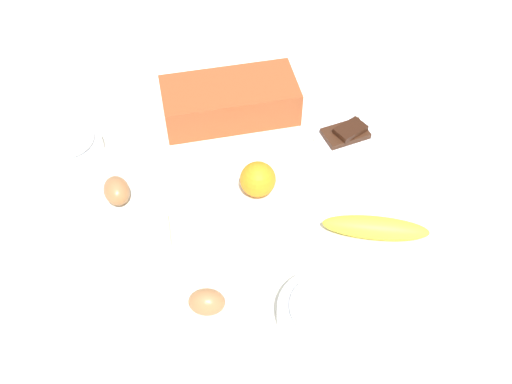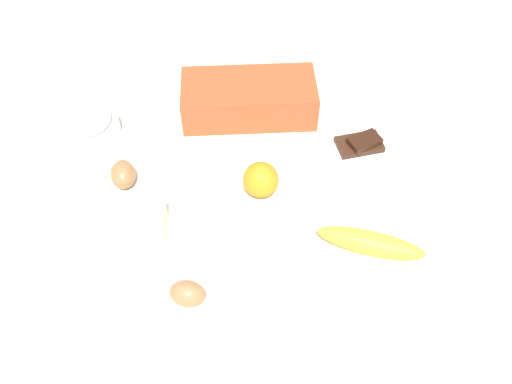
{
  "view_description": "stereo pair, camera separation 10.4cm",
  "coord_description": "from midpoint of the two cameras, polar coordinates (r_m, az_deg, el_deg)",
  "views": [
    {
      "loc": [
        -0.25,
        -0.61,
        0.85
      ],
      "look_at": [
        0.0,
        0.0,
        0.04
      ],
      "focal_mm": 40.14,
      "sensor_mm": 36.0,
      "label": 1
    },
    {
      "loc": [
        -0.15,
        -0.65,
        0.85
      ],
      "look_at": [
        0.0,
        0.0,
        0.04
      ],
      "focal_mm": 40.14,
      "sensor_mm": 36.0,
      "label": 2
    }
  ],
  "objects": [
    {
      "name": "sugar_bowl",
      "position": [
        0.92,
        3.55,
        -12.01
      ],
      "size": [
        0.15,
        0.15,
        0.07
      ],
      "color": "white",
      "rests_on": "ground_plane"
    },
    {
      "name": "egg_near_butter",
      "position": [
        1.11,
        -16.35,
        -0.04
      ],
      "size": [
        0.05,
        0.06,
        0.05
      ],
      "primitive_type": "ellipsoid",
      "rotation": [
        0.0,
        1.57,
        4.7
      ],
      "color": "#9C693F",
      "rests_on": "ground_plane"
    },
    {
      "name": "banana",
      "position": [
        1.03,
        9.03,
        -3.73
      ],
      "size": [
        0.19,
        0.13,
        0.04
      ],
      "primitive_type": "ellipsoid",
      "rotation": [
        0.0,
        0.0,
        2.63
      ],
      "color": "yellow",
      "rests_on": "ground_plane"
    },
    {
      "name": "ground_plane",
      "position": [
        1.08,
        -2.76,
        -1.85
      ],
      "size": [
        2.4,
        2.4,
        0.02
      ],
      "primitive_type": "cube",
      "color": "silver"
    },
    {
      "name": "chocolate_plate",
      "position": [
        1.19,
        6.44,
        5.47
      ],
      "size": [
        0.13,
        0.13,
        0.03
      ],
      "color": "white",
      "rests_on": "ground_plane"
    },
    {
      "name": "orange_fruit",
      "position": [
        1.07,
        -2.6,
        1.11
      ],
      "size": [
        0.07,
        0.07,
        0.07
      ],
      "primitive_type": "sphere",
      "color": "orange",
      "rests_on": "ground_plane"
    },
    {
      "name": "loaf_pan",
      "position": [
        1.22,
        -5.09,
        8.99
      ],
      "size": [
        0.3,
        0.18,
        0.08
      ],
      "rotation": [
        0.0,
        0.0,
        -0.18
      ],
      "color": "#9E4723",
      "rests_on": "ground_plane"
    },
    {
      "name": "egg_beside_bowl",
      "position": [
        0.95,
        -8.14,
        -11.0
      ],
      "size": [
        0.07,
        0.07,
        0.04
      ],
      "primitive_type": "ellipsoid",
      "rotation": [
        0.0,
        1.57,
        2.7
      ],
      "color": "#A16C41",
      "rests_on": "ground_plane"
    },
    {
      "name": "butter_block",
      "position": [
        1.02,
        -13.95,
        -4.59
      ],
      "size": [
        0.1,
        0.08,
        0.06
      ],
      "primitive_type": "cube",
      "rotation": [
        0.0,
        0.0,
        -0.21
      ],
      "color": "#F4EDB2",
      "rests_on": "ground_plane"
    },
    {
      "name": "flour_bowl",
      "position": [
        1.21,
        -20.46,
        4.3
      ],
      "size": [
        0.13,
        0.13,
        0.07
      ],
      "color": "white",
      "rests_on": "ground_plane"
    }
  ]
}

